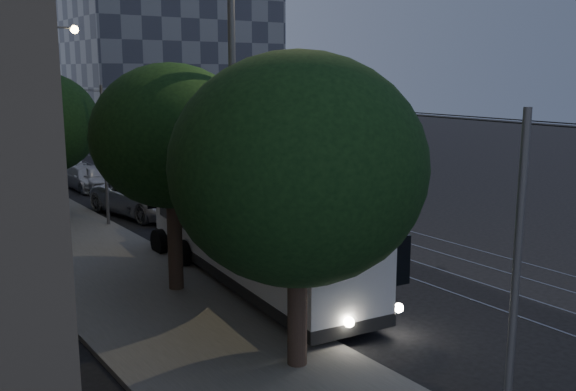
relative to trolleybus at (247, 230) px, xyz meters
The scene contains 17 objects.
ground 4.45m from the trolleybus, ahead, with size 120.00×120.00×0.00m, color black.
sidewalk 19.76m from the trolleybus, 99.94° to the left, with size 5.00×90.00×0.15m, color #65635E.
tram_rails 20.56m from the trolleybus, 71.22° to the left, with size 4.52×90.00×0.02m.
overhead_wires 19.51m from the trolleybus, 92.58° to the left, with size 2.23×90.00×6.00m.
building_distant_right 59.63m from the trolleybus, 67.89° to the left, with size 22.00×18.00×24.00m, color #3E424E.
trolleybus is the anchor object (origin of this frame).
pickup_silver 10.91m from the trolleybus, 84.55° to the left, with size 2.71×5.89×1.64m, color #BABCC3.
car_white_a 18.42m from the trolleybus, 85.63° to the left, with size 1.66×4.13×1.41m, color silver.
car_white_b 18.95m from the trolleybus, 87.14° to the left, with size 1.77×4.37×1.27m, color silver.
car_white_c 23.96m from the trolleybus, 86.65° to the left, with size 1.55×4.44×1.46m, color silver.
car_white_d 34.45m from the trolleybus, 87.67° to the left, with size 1.61×4.00×1.36m, color silver.
tree_0 7.10m from the trolleybus, 111.76° to the right, with size 5.48×5.48×7.02m.
tree_1 3.91m from the trolleybus, behind, with size 4.63×4.63×6.82m.
tree_2 13.09m from the trolleybus, 103.08° to the left, with size 4.98×4.98×6.56m.
tree_3 15.82m from the trolleybus, 98.86° to the left, with size 3.82×3.82×6.08m.
streetlamp_near 5.26m from the trolleybus, 121.36° to the right, with size 2.69×0.44×11.30m.
streetlamp_far 19.52m from the trolleybus, 92.09° to the left, with size 2.26×0.44×9.24m.
Camera 1 is at (-14.33, -16.21, 6.56)m, focal length 40.00 mm.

